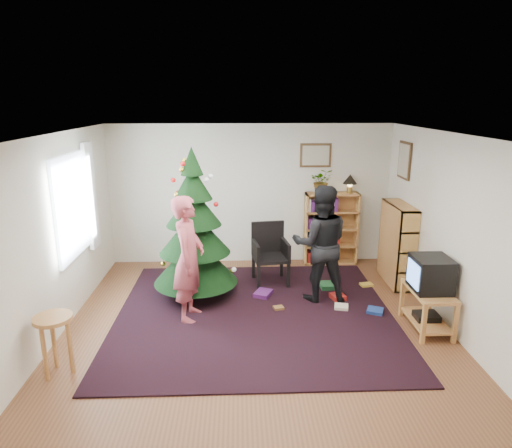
{
  "coord_description": "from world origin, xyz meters",
  "views": [
    {
      "loc": [
        -0.21,
        -5.51,
        2.91
      ],
      "look_at": [
        0.05,
        1.06,
        1.1
      ],
      "focal_mm": 32.0,
      "sensor_mm": 36.0,
      "label": 1
    }
  ],
  "objects_px": {
    "crt_tv": "(431,274)",
    "person_by_chair": "(321,244)",
    "picture_right": "(405,160)",
    "tv_stand": "(428,306)",
    "armchair": "(270,250)",
    "picture_back": "(316,155)",
    "bookshelf_back": "(331,228)",
    "table_lamp": "(350,180)",
    "christmas_tree": "(195,237)",
    "potted_plant": "(322,181)",
    "person_standing": "(189,259)",
    "bookshelf_right": "(397,243)",
    "stool": "(54,330)"
  },
  "relations": [
    {
      "from": "christmas_tree",
      "to": "tv_stand",
      "type": "relative_size",
      "value": 2.79
    },
    {
      "from": "christmas_tree",
      "to": "person_by_chair",
      "type": "xyz_separation_m",
      "value": [
        1.84,
        -0.16,
        -0.08
      ]
    },
    {
      "from": "tv_stand",
      "to": "armchair",
      "type": "relative_size",
      "value": 0.83
    },
    {
      "from": "stool",
      "to": "potted_plant",
      "type": "bearing_deg",
      "value": 44.33
    },
    {
      "from": "tv_stand",
      "to": "crt_tv",
      "type": "xyz_separation_m",
      "value": [
        -0.0,
        -0.0,
        0.45
      ]
    },
    {
      "from": "bookshelf_back",
      "to": "table_lamp",
      "type": "distance_m",
      "value": 0.91
    },
    {
      "from": "bookshelf_back",
      "to": "christmas_tree",
      "type": "bearing_deg",
      "value": -148.7
    },
    {
      "from": "bookshelf_right",
      "to": "potted_plant",
      "type": "distance_m",
      "value": 1.67
    },
    {
      "from": "picture_back",
      "to": "christmas_tree",
      "type": "xyz_separation_m",
      "value": [
        -2.01,
        -1.54,
        -1.0
      ]
    },
    {
      "from": "picture_right",
      "to": "armchair",
      "type": "relative_size",
      "value": 0.61
    },
    {
      "from": "potted_plant",
      "to": "table_lamp",
      "type": "relative_size",
      "value": 1.3
    },
    {
      "from": "crt_tv",
      "to": "table_lamp",
      "type": "bearing_deg",
      "value": 100.38
    },
    {
      "from": "crt_tv",
      "to": "table_lamp",
      "type": "height_order",
      "value": "table_lamp"
    },
    {
      "from": "person_by_chair",
      "to": "picture_right",
      "type": "bearing_deg",
      "value": -144.05
    },
    {
      "from": "christmas_tree",
      "to": "table_lamp",
      "type": "xyz_separation_m",
      "value": [
        2.62,
        1.41,
        0.58
      ]
    },
    {
      "from": "christmas_tree",
      "to": "tv_stand",
      "type": "xyz_separation_m",
      "value": [
        3.08,
        -1.13,
        -0.63
      ]
    },
    {
      "from": "armchair",
      "to": "potted_plant",
      "type": "relative_size",
      "value": 2.27
    },
    {
      "from": "picture_back",
      "to": "person_standing",
      "type": "distance_m",
      "value": 3.22
    },
    {
      "from": "person_by_chair",
      "to": "person_standing",
      "type": "bearing_deg",
      "value": 19.1
    },
    {
      "from": "stool",
      "to": "table_lamp",
      "type": "relative_size",
      "value": 2.04
    },
    {
      "from": "tv_stand",
      "to": "person_by_chair",
      "type": "distance_m",
      "value": 1.67
    },
    {
      "from": "picture_right",
      "to": "person_standing",
      "type": "xyz_separation_m",
      "value": [
        -3.36,
        -1.52,
        -1.09
      ]
    },
    {
      "from": "person_standing",
      "to": "person_by_chair",
      "type": "xyz_separation_m",
      "value": [
        1.86,
        0.54,
        0.01
      ]
    },
    {
      "from": "bookshelf_back",
      "to": "tv_stand",
      "type": "bearing_deg",
      "value": -73.18
    },
    {
      "from": "table_lamp",
      "to": "stool",
      "type": "bearing_deg",
      "value": -139.53
    },
    {
      "from": "armchair",
      "to": "bookshelf_right",
      "type": "bearing_deg",
      "value": -10.95
    },
    {
      "from": "christmas_tree",
      "to": "bookshelf_back",
      "type": "xyz_separation_m",
      "value": [
        2.32,
        1.41,
        -0.28
      ]
    },
    {
      "from": "christmas_tree",
      "to": "bookshelf_right",
      "type": "bearing_deg",
      "value": 8.28
    },
    {
      "from": "picture_right",
      "to": "tv_stand",
      "type": "bearing_deg",
      "value": -97.45
    },
    {
      "from": "picture_right",
      "to": "tv_stand",
      "type": "xyz_separation_m",
      "value": [
        -0.26,
        -1.95,
        -1.63
      ]
    },
    {
      "from": "picture_right",
      "to": "table_lamp",
      "type": "relative_size",
      "value": 1.81
    },
    {
      "from": "bookshelf_back",
      "to": "person_by_chair",
      "type": "height_order",
      "value": "person_by_chair"
    },
    {
      "from": "tv_stand",
      "to": "crt_tv",
      "type": "distance_m",
      "value": 0.45
    },
    {
      "from": "crt_tv",
      "to": "person_by_chair",
      "type": "distance_m",
      "value": 1.58
    },
    {
      "from": "christmas_tree",
      "to": "potted_plant",
      "type": "relative_size",
      "value": 5.23
    },
    {
      "from": "person_standing",
      "to": "tv_stand",
      "type": "bearing_deg",
      "value": -89.75
    },
    {
      "from": "bookshelf_right",
      "to": "crt_tv",
      "type": "xyz_separation_m",
      "value": [
        -0.12,
        -1.6,
        0.1
      ]
    },
    {
      "from": "tv_stand",
      "to": "potted_plant",
      "type": "relative_size",
      "value": 1.88
    },
    {
      "from": "christmas_tree",
      "to": "armchair",
      "type": "bearing_deg",
      "value": 26.25
    },
    {
      "from": "crt_tv",
      "to": "person_standing",
      "type": "bearing_deg",
      "value": 172.07
    },
    {
      "from": "picture_back",
      "to": "picture_right",
      "type": "bearing_deg",
      "value": -28.69
    },
    {
      "from": "picture_right",
      "to": "christmas_tree",
      "type": "height_order",
      "value": "christmas_tree"
    },
    {
      "from": "bookshelf_back",
      "to": "person_standing",
      "type": "bearing_deg",
      "value": -137.9
    },
    {
      "from": "bookshelf_back",
      "to": "crt_tv",
      "type": "relative_size",
      "value": 2.62
    },
    {
      "from": "tv_stand",
      "to": "armchair",
      "type": "bearing_deg",
      "value": 138.49
    },
    {
      "from": "crt_tv",
      "to": "armchair",
      "type": "relative_size",
      "value": 0.51
    },
    {
      "from": "picture_back",
      "to": "armchair",
      "type": "distance_m",
      "value": 1.92
    },
    {
      "from": "picture_back",
      "to": "tv_stand",
      "type": "relative_size",
      "value": 0.68
    },
    {
      "from": "bookshelf_right",
      "to": "person_by_chair",
      "type": "xyz_separation_m",
      "value": [
        -1.36,
        -0.62,
        0.2
      ]
    },
    {
      "from": "bookshelf_right",
      "to": "tv_stand",
      "type": "relative_size",
      "value": 1.6
    }
  ]
}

